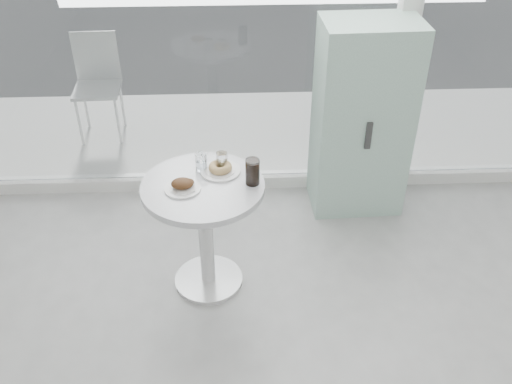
{
  "coord_description": "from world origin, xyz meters",
  "views": [
    {
      "loc": [
        -0.31,
        -0.81,
        2.64
      ],
      "look_at": [
        -0.2,
        1.7,
        0.85
      ],
      "focal_mm": 40.0,
      "sensor_mm": 36.0,
      "label": 1
    }
  ],
  "objects_px": {
    "plate_donut": "(220,169)",
    "cola_glass": "(252,172)",
    "water_tumbler_a": "(201,163)",
    "main_table": "(205,215)",
    "mint_cabinet": "(362,120)",
    "water_tumbler_b": "(222,162)",
    "plate_fritter": "(183,185)",
    "patio_chair": "(97,79)"
  },
  "relations": [
    {
      "from": "plate_donut",
      "to": "cola_glass",
      "type": "height_order",
      "value": "cola_glass"
    },
    {
      "from": "water_tumbler_a",
      "to": "cola_glass",
      "type": "bearing_deg",
      "value": -27.43
    },
    {
      "from": "main_table",
      "to": "cola_glass",
      "type": "bearing_deg",
      "value": 0.36
    },
    {
      "from": "plate_donut",
      "to": "cola_glass",
      "type": "xyz_separation_m",
      "value": [
        0.19,
        -0.13,
        0.06
      ]
    },
    {
      "from": "mint_cabinet",
      "to": "water_tumbler_b",
      "type": "bearing_deg",
      "value": -147.63
    },
    {
      "from": "mint_cabinet",
      "to": "plate_fritter",
      "type": "relative_size",
      "value": 6.81
    },
    {
      "from": "main_table",
      "to": "mint_cabinet",
      "type": "height_order",
      "value": "mint_cabinet"
    },
    {
      "from": "plate_fritter",
      "to": "cola_glass",
      "type": "bearing_deg",
      "value": 6.28
    },
    {
      "from": "mint_cabinet",
      "to": "plate_donut",
      "type": "distance_m",
      "value": 1.23
    },
    {
      "from": "plate_fritter",
      "to": "cola_glass",
      "type": "height_order",
      "value": "cola_glass"
    },
    {
      "from": "patio_chair",
      "to": "plate_donut",
      "type": "distance_m",
      "value": 2.15
    },
    {
      "from": "plate_donut",
      "to": "water_tumbler_a",
      "type": "height_order",
      "value": "water_tumbler_a"
    },
    {
      "from": "main_table",
      "to": "water_tumbler_a",
      "type": "relative_size",
      "value": 6.96
    },
    {
      "from": "mint_cabinet",
      "to": "water_tumbler_a",
      "type": "bearing_deg",
      "value": -150.31
    },
    {
      "from": "patio_chair",
      "to": "plate_fritter",
      "type": "distance_m",
      "value": 2.2
    },
    {
      "from": "main_table",
      "to": "plate_fritter",
      "type": "xyz_separation_m",
      "value": [
        -0.11,
        -0.04,
        0.25
      ]
    },
    {
      "from": "mint_cabinet",
      "to": "water_tumbler_b",
      "type": "distance_m",
      "value": 1.2
    },
    {
      "from": "main_table",
      "to": "water_tumbler_b",
      "type": "relative_size",
      "value": 7.24
    },
    {
      "from": "main_table",
      "to": "water_tumbler_a",
      "type": "height_order",
      "value": "water_tumbler_a"
    },
    {
      "from": "mint_cabinet",
      "to": "plate_fritter",
      "type": "xyz_separation_m",
      "value": [
        -1.21,
        -0.89,
        0.08
      ]
    },
    {
      "from": "water_tumbler_b",
      "to": "mint_cabinet",
      "type": "bearing_deg",
      "value": 34.54
    },
    {
      "from": "mint_cabinet",
      "to": "water_tumbler_b",
      "type": "xyz_separation_m",
      "value": [
        -0.99,
        -0.68,
        0.1
      ]
    },
    {
      "from": "main_table",
      "to": "plate_fritter",
      "type": "relative_size",
      "value": 3.68
    },
    {
      "from": "plate_donut",
      "to": "mint_cabinet",
      "type": "bearing_deg",
      "value": 35.73
    },
    {
      "from": "plate_donut",
      "to": "water_tumbler_a",
      "type": "bearing_deg",
      "value": 166.12
    },
    {
      "from": "plate_fritter",
      "to": "cola_glass",
      "type": "distance_m",
      "value": 0.4
    },
    {
      "from": "main_table",
      "to": "mint_cabinet",
      "type": "relative_size",
      "value": 0.54
    },
    {
      "from": "plate_donut",
      "to": "cola_glass",
      "type": "bearing_deg",
      "value": -34.34
    },
    {
      "from": "water_tumbler_b",
      "to": "patio_chair",
      "type": "bearing_deg",
      "value": 121.6
    },
    {
      "from": "mint_cabinet",
      "to": "plate_fritter",
      "type": "distance_m",
      "value": 1.5
    },
    {
      "from": "plate_fritter",
      "to": "water_tumbler_a",
      "type": "relative_size",
      "value": 1.89
    },
    {
      "from": "plate_fritter",
      "to": "water_tumbler_b",
      "type": "relative_size",
      "value": 1.97
    },
    {
      "from": "main_table",
      "to": "plate_donut",
      "type": "xyz_separation_m",
      "value": [
        0.1,
        0.13,
        0.24
      ]
    },
    {
      "from": "plate_fritter",
      "to": "water_tumbler_b",
      "type": "bearing_deg",
      "value": 43.43
    },
    {
      "from": "mint_cabinet",
      "to": "water_tumbler_a",
      "type": "xyz_separation_m",
      "value": [
        -1.11,
        -0.69,
        0.11
      ]
    },
    {
      "from": "cola_glass",
      "to": "water_tumbler_b",
      "type": "bearing_deg",
      "value": 136.77
    },
    {
      "from": "water_tumbler_a",
      "to": "water_tumbler_b",
      "type": "xyz_separation_m",
      "value": [
        0.12,
        0.01,
        -0.0
      ]
    },
    {
      "from": "mint_cabinet",
      "to": "patio_chair",
      "type": "height_order",
      "value": "mint_cabinet"
    },
    {
      "from": "plate_fritter",
      "to": "mint_cabinet",
      "type": "bearing_deg",
      "value": 36.34
    },
    {
      "from": "main_table",
      "to": "plate_donut",
      "type": "bearing_deg",
      "value": 51.55
    },
    {
      "from": "patio_chair",
      "to": "water_tumbler_a",
      "type": "xyz_separation_m",
      "value": [
        0.98,
        -1.81,
        0.26
      ]
    },
    {
      "from": "patio_chair",
      "to": "plate_donut",
      "type": "bearing_deg",
      "value": -61.04
    }
  ]
}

